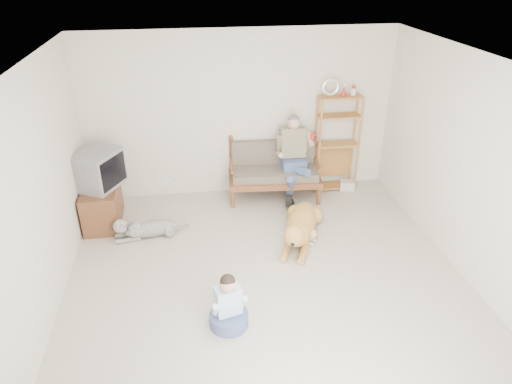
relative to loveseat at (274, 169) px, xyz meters
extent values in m
plane|color=beige|center=(-0.50, -2.44, -0.49)|extent=(5.50, 5.50, 0.00)
plane|color=white|center=(-0.50, -2.44, 2.21)|extent=(5.50, 5.50, 0.00)
plane|color=beige|center=(-0.50, 0.31, 0.86)|extent=(5.00, 0.00, 5.00)
plane|color=beige|center=(-3.00, -2.44, 0.86)|extent=(0.00, 5.50, 5.50)
plane|color=beige|center=(2.00, -2.44, 0.86)|extent=(0.00, 5.50, 5.50)
cube|color=brown|center=(0.00, -0.07, -0.14)|extent=(1.55, 0.82, 0.10)
cube|color=#675D4E|center=(0.00, -0.07, -0.02)|extent=(1.43, 0.71, 0.13)
cube|color=#675D4E|center=(0.00, 0.17, 0.21)|extent=(1.39, 0.24, 0.45)
cylinder|color=brown|center=(0.00, 0.23, 0.41)|extent=(1.40, 0.17, 0.05)
cylinder|color=brown|center=(-0.70, -0.37, -0.34)|extent=(0.07, 0.07, 0.30)
cylinder|color=brown|center=(-0.70, 0.23, -0.01)|extent=(0.07, 0.07, 0.95)
cylinder|color=brown|center=(0.70, -0.37, -0.34)|extent=(0.07, 0.07, 0.30)
cylinder|color=brown|center=(0.70, 0.23, -0.01)|extent=(0.07, 0.07, 0.95)
cube|color=#43507C|center=(0.31, -0.08, 0.12)|extent=(0.39, 0.37, 0.19)
cube|color=gray|center=(0.31, 0.02, 0.46)|extent=(0.40, 0.28, 0.51)
sphere|color=tan|center=(0.31, -0.01, 0.80)|extent=(0.20, 0.20, 0.20)
sphere|color=#59544F|center=(0.31, 0.01, 0.83)|extent=(0.18, 0.18, 0.18)
cylinder|color=red|center=(0.57, -0.20, 0.62)|extent=(0.07, 0.07, 0.09)
cube|color=#A17332|center=(1.09, 0.11, 1.15)|extent=(0.69, 0.28, 0.03)
torus|color=silver|center=(0.91, 0.11, 1.31)|extent=(0.29, 0.05, 0.29)
cone|color=red|center=(1.14, 0.11, 1.24)|extent=(0.09, 0.09, 0.15)
cylinder|color=#A17332|center=(0.75, -0.02, 0.34)|extent=(0.04, 0.04, 1.65)
cylinder|color=#A17332|center=(0.75, 0.24, 0.34)|extent=(0.04, 0.04, 1.65)
cylinder|color=#A17332|center=(1.43, -0.02, 0.34)|extent=(0.04, 0.04, 1.65)
cylinder|color=#A17332|center=(1.43, 0.24, 0.34)|extent=(0.04, 0.04, 1.65)
cube|color=white|center=(1.32, 0.02, -0.41)|extent=(0.28, 0.23, 0.16)
cube|color=brown|center=(-2.72, -0.46, -0.19)|extent=(0.52, 0.91, 0.60)
cube|color=brown|center=(-2.96, -0.68, -0.19)|extent=(0.03, 0.40, 0.50)
cube|color=brown|center=(-2.96, -0.24, -0.19)|extent=(0.03, 0.40, 0.50)
cube|color=slate|center=(-2.70, -0.41, 0.39)|extent=(0.77, 0.83, 0.55)
cube|color=black|center=(-2.47, -0.53, 0.39)|extent=(0.28, 0.50, 0.44)
cube|color=silver|center=(-1.75, 0.30, -0.19)|extent=(0.12, 0.02, 0.08)
ellipsoid|color=#B58B3F|center=(0.18, -1.24, -0.31)|extent=(0.82, 1.21, 0.36)
sphere|color=#B58B3F|center=(0.05, -1.55, -0.28)|extent=(0.36, 0.36, 0.36)
sphere|color=#B58B3F|center=(-0.07, -1.82, -0.13)|extent=(0.28, 0.28, 0.28)
ellipsoid|color=#B58B3F|center=(-0.12, -1.93, -0.15)|extent=(0.19, 0.24, 0.11)
cylinder|color=#B58B3F|center=(0.40, -0.71, -0.41)|extent=(0.08, 0.46, 0.06)
ellipsoid|color=#B58B3F|center=(-0.15, -1.75, -0.13)|extent=(0.09, 0.11, 0.14)
ellipsoid|color=#B58B3F|center=(0.04, -1.83, -0.13)|extent=(0.09, 0.11, 0.14)
ellipsoid|color=silver|center=(-1.98, -0.95, -0.37)|extent=(0.82, 0.38, 0.24)
sphere|color=silver|center=(-2.22, -0.98, -0.35)|extent=(0.24, 0.24, 0.24)
sphere|color=silver|center=(-2.41, -1.01, -0.25)|extent=(0.20, 0.20, 0.20)
ellipsoid|color=silver|center=(-2.50, -1.02, -0.27)|extent=(0.16, 0.11, 0.08)
cylinder|color=silver|center=(-1.59, -0.89, -0.44)|extent=(0.30, 0.18, 0.04)
ellipsoid|color=silver|center=(-2.40, -0.93, -0.25)|extent=(0.07, 0.05, 0.10)
ellipsoid|color=silver|center=(-2.38, -1.07, -0.25)|extent=(0.07, 0.05, 0.10)
ellipsoid|color=white|center=(0.11, -1.38, -0.41)|extent=(0.41, 0.37, 0.15)
sphere|color=white|center=(0.20, -1.45, -0.40)|extent=(0.15, 0.15, 0.15)
sphere|color=tan|center=(0.28, -1.51, -0.33)|extent=(0.14, 0.14, 0.14)
ellipsoid|color=tan|center=(0.32, -1.55, -0.35)|extent=(0.11, 0.11, 0.05)
cylinder|color=white|center=(-0.04, -1.26, -0.45)|extent=(0.15, 0.07, 0.02)
cone|color=tan|center=(0.24, -1.54, -0.29)|extent=(0.04, 0.04, 0.05)
cone|color=tan|center=(0.29, -1.46, -0.29)|extent=(0.04, 0.04, 0.05)
torus|color=red|center=(0.26, -1.50, -0.34)|extent=(0.13, 0.13, 0.02)
cylinder|color=#43507C|center=(-1.06, -2.92, -0.41)|extent=(0.43, 0.43, 0.16)
cube|color=silver|center=(-1.06, -2.90, -0.15)|extent=(0.31, 0.24, 0.33)
sphere|color=tan|center=(-1.06, -2.92, 0.08)|extent=(0.18, 0.18, 0.18)
sphere|color=black|center=(-1.06, -2.91, 0.11)|extent=(0.17, 0.17, 0.17)
camera|label=1|loc=(-1.35, -6.73, 3.22)|focal=32.00mm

